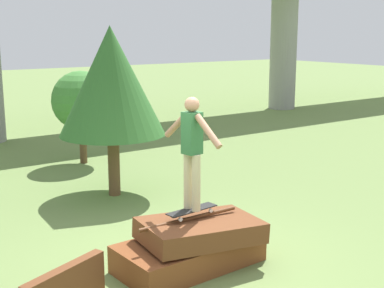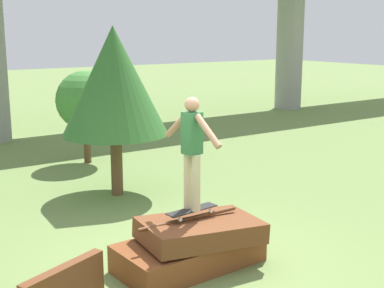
# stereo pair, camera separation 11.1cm
# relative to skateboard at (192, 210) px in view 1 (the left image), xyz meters

# --- Properties ---
(ground_plane) EXTENTS (80.00, 80.00, 0.00)m
(ground_plane) POSITION_rel_skateboard_xyz_m (-0.07, -0.03, -0.80)
(ground_plane) COLOR olive
(scrap_pile) EXTENTS (2.05, 1.21, 0.73)m
(scrap_pile) POSITION_rel_skateboard_xyz_m (-0.02, -0.06, -0.48)
(scrap_pile) COLOR brown
(scrap_pile) RESTS_ON ground_plane
(skateboard) EXTENTS (0.80, 0.27, 0.09)m
(skateboard) POSITION_rel_skateboard_xyz_m (0.00, 0.00, 0.00)
(skateboard) COLOR black
(skateboard) RESTS_ON scrap_pile
(skater) EXTENTS (0.24, 1.13, 1.56)m
(skater) POSITION_rel_skateboard_xyz_m (0.00, 0.00, 0.91)
(skater) COLOR #C6B78E
(skater) RESTS_ON skateboard
(tree_behind_left) EXTENTS (2.07, 2.07, 3.33)m
(tree_behind_left) POSITION_rel_skateboard_xyz_m (0.62, 3.57, 1.47)
(tree_behind_left) COLOR brown
(tree_behind_left) RESTS_ON ground_plane
(tree_behind_right) EXTENTS (1.44, 1.44, 2.29)m
(tree_behind_right) POSITION_rel_skateboard_xyz_m (1.20, 6.39, 0.75)
(tree_behind_right) COLOR brown
(tree_behind_right) RESTS_ON ground_plane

